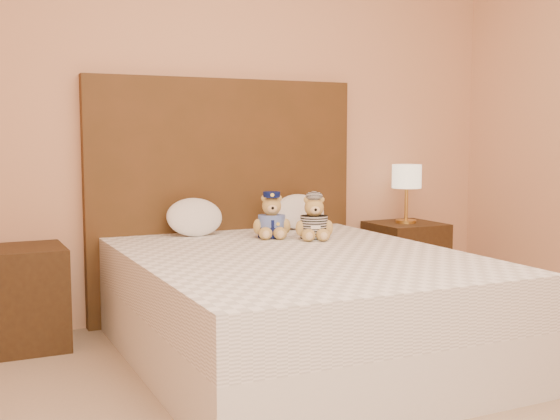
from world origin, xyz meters
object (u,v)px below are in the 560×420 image
object	(u,v)px
pillow_right	(300,210)
pillow_left	(195,215)
lamp	(407,179)
bed	(296,306)
teddy_police	(272,215)
nightstand_right	(405,262)
nightstand_left	(22,298)
teddy_prisoner	(314,217)

from	to	relation	value
pillow_right	pillow_left	bearing A→B (deg)	180.00
lamp	bed	bearing A→B (deg)	-147.38
lamp	teddy_police	size ratio (longest dim) A/B	1.50
nightstand_right	nightstand_left	bearing A→B (deg)	180.00
lamp	pillow_left	xyz separation A→B (m)	(-1.51, 0.03, -0.18)
pillow_right	nightstand_left	bearing A→B (deg)	-178.99
nightstand_left	nightstand_right	bearing A→B (deg)	0.00
bed	pillow_right	world-z (taller)	pillow_right
teddy_prisoner	nightstand_right	bearing A→B (deg)	44.39
nightstand_left	lamp	xyz separation A→B (m)	(2.50, 0.00, 0.57)
bed	lamp	xyz separation A→B (m)	(1.25, 0.80, 0.57)
teddy_prisoner	teddy_police	bearing A→B (deg)	159.42
lamp	pillow_right	world-z (taller)	lamp
nightstand_right	teddy_prisoner	xyz separation A→B (m)	(-0.94, -0.42, 0.40)
nightstand_right	pillow_left	distance (m)	1.56
teddy_police	pillow_left	distance (m)	0.47
lamp	teddy_prisoner	world-z (taller)	lamp
teddy_police	pillow_right	bearing A→B (deg)	59.94
pillow_left	bed	bearing A→B (deg)	-72.60
nightstand_right	pillow_left	xyz separation A→B (m)	(-1.51, 0.03, 0.40)
teddy_police	teddy_prisoner	xyz separation A→B (m)	(0.19, -0.17, -0.01)
nightstand_left	teddy_prisoner	xyz separation A→B (m)	(1.56, -0.42, 0.40)
nightstand_left	bed	bearing A→B (deg)	-32.62
nightstand_right	pillow_left	world-z (taller)	pillow_left
nightstand_left	teddy_prisoner	distance (m)	1.66
teddy_police	nightstand_right	bearing A→B (deg)	32.01
teddy_prisoner	pillow_left	world-z (taller)	teddy_prisoner
lamp	teddy_prisoner	size ratio (longest dim) A/B	1.56
teddy_prisoner	pillow_right	size ratio (longest dim) A/B	0.74
pillow_left	pillow_right	world-z (taller)	pillow_left
pillow_left	teddy_police	bearing A→B (deg)	-36.52
nightstand_right	teddy_prisoner	bearing A→B (deg)	-156.08
nightstand_left	pillow_left	world-z (taller)	pillow_left
teddy_prisoner	pillow_right	world-z (taller)	teddy_prisoner
bed	pillow_left	distance (m)	0.96
nightstand_right	teddy_police	world-z (taller)	teddy_police
teddy_police	pillow_right	world-z (taller)	teddy_police
nightstand_left	teddy_police	xyz separation A→B (m)	(1.37, -0.25, 0.41)
lamp	pillow_right	size ratio (longest dim) A/B	1.16
nightstand_right	teddy_prisoner	distance (m)	1.10
bed	nightstand_right	world-z (taller)	same
bed	pillow_left	size ratio (longest dim) A/B	5.77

